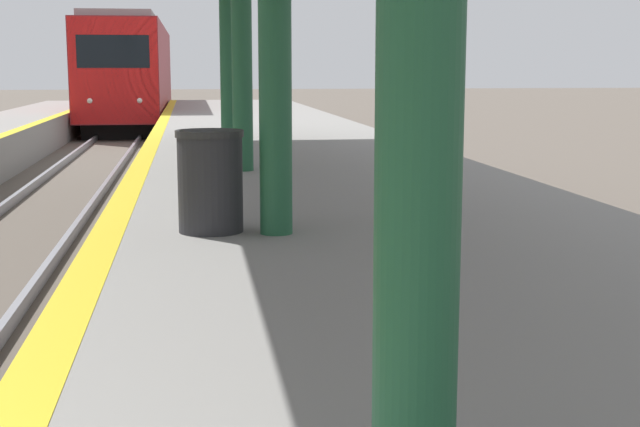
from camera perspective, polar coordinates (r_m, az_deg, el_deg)
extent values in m
cube|color=black|center=(38.42, -11.88, 5.98)|extent=(2.43, 15.85, 0.55)
cube|color=maroon|center=(38.36, -11.99, 8.97)|extent=(2.86, 17.61, 3.47)
cube|color=red|center=(29.66, -13.05, 8.89)|extent=(2.80, 0.16, 3.40)
cube|color=black|center=(29.61, -13.11, 10.07)|extent=(2.29, 0.06, 1.04)
cube|color=gray|center=(38.40, -12.08, 11.74)|extent=(2.43, 16.73, 0.24)
sphere|color=white|center=(29.70, -14.52, 7.00)|extent=(0.18, 0.18, 0.18)
sphere|color=white|center=(29.57, -11.47, 7.10)|extent=(0.18, 0.18, 0.18)
cylinder|color=#1E5133|center=(7.77, -2.92, 11.94)|extent=(0.29, 0.29, 3.61)
cylinder|color=#1E5133|center=(12.69, -5.03, 10.89)|extent=(0.29, 0.29, 3.61)
cylinder|color=#1E5133|center=(17.62, -5.96, 10.43)|extent=(0.29, 0.29, 3.61)
cylinder|color=#262628|center=(7.97, -7.03, 1.85)|extent=(0.58, 0.58, 0.85)
cylinder|color=#262626|center=(7.93, -7.09, 5.10)|extent=(0.60, 0.60, 0.06)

